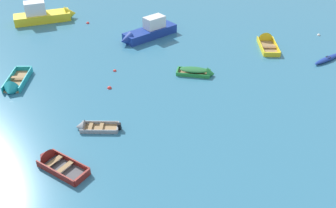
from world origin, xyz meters
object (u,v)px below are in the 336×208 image
(motor_launch_deep_blue_near_left, at_px, (147,32))
(rowboat_yellow_outer_right, at_px, (266,41))
(rowboat_grey_back_row_right, at_px, (89,127))
(rowboat_maroon_distant_center, at_px, (52,161))
(rowboat_turquoise_midfield_left, at_px, (14,86))
(kayak_deep_blue_far_right, at_px, (328,59))
(rowboat_green_far_left, at_px, (200,72))
(mooring_buoy_between_boats_left, at_px, (115,71))
(mooring_buoy_central, at_px, (109,88))
(mooring_buoy_trailing, at_px, (88,23))
(motor_launch_yellow_midfield_right, at_px, (46,14))
(mooring_buoy_near_foreground, at_px, (319,35))

(motor_launch_deep_blue_near_left, xyz_separation_m, rowboat_yellow_outer_right, (12.09, -1.55, -0.47))
(rowboat_grey_back_row_right, xyz_separation_m, rowboat_maroon_distant_center, (-1.73, -3.57, 0.06))
(rowboat_turquoise_midfield_left, height_order, rowboat_maroon_distant_center, rowboat_turquoise_midfield_left)
(motor_launch_deep_blue_near_left, bearing_deg, kayak_deep_blue_far_right, -17.75)
(rowboat_grey_back_row_right, relative_size, rowboat_green_far_left, 0.93)
(mooring_buoy_between_boats_left, distance_m, mooring_buoy_central, 2.95)
(rowboat_green_far_left, bearing_deg, rowboat_turquoise_midfield_left, -172.64)
(mooring_buoy_central, bearing_deg, rowboat_turquoise_midfield_left, 179.02)
(motor_launch_deep_blue_near_left, bearing_deg, mooring_buoy_trailing, 149.01)
(rowboat_green_far_left, distance_m, kayak_deep_blue_far_right, 12.42)
(motor_launch_yellow_midfield_right, relative_size, rowboat_grey_back_row_right, 2.22)
(rowboat_turquoise_midfield_left, distance_m, mooring_buoy_near_foreground, 30.61)
(rowboat_grey_back_row_right, distance_m, rowboat_maroon_distant_center, 3.96)
(motor_launch_yellow_midfield_right, distance_m, kayak_deep_blue_far_right, 30.46)
(rowboat_grey_back_row_right, height_order, kayak_deep_blue_far_right, rowboat_grey_back_row_right)
(rowboat_green_far_left, relative_size, kayak_deep_blue_far_right, 1.00)
(motor_launch_deep_blue_near_left, distance_m, rowboat_grey_back_row_right, 16.00)
(mooring_buoy_between_boats_left, bearing_deg, rowboat_green_far_left, -6.10)
(motor_launch_yellow_midfield_right, distance_m, rowboat_maroon_distant_center, 24.90)
(rowboat_maroon_distant_center, height_order, mooring_buoy_trailing, rowboat_maroon_distant_center)
(rowboat_maroon_distant_center, height_order, kayak_deep_blue_far_right, rowboat_maroon_distant_center)
(motor_launch_deep_blue_near_left, height_order, rowboat_green_far_left, motor_launch_deep_blue_near_left)
(motor_launch_yellow_midfield_right, height_order, kayak_deep_blue_far_right, motor_launch_yellow_midfield_right)
(rowboat_grey_back_row_right, bearing_deg, kayak_deep_blue_far_right, 26.07)
(rowboat_turquoise_midfield_left, height_order, rowboat_green_far_left, rowboat_turquoise_midfield_left)
(kayak_deep_blue_far_right, bearing_deg, rowboat_turquoise_midfield_left, -170.78)
(rowboat_turquoise_midfield_left, relative_size, kayak_deep_blue_far_right, 1.23)
(rowboat_grey_back_row_right, xyz_separation_m, mooring_buoy_central, (0.84, 5.49, -0.15))
(motor_launch_yellow_midfield_right, height_order, mooring_buoy_trailing, motor_launch_yellow_midfield_right)
(motor_launch_yellow_midfield_right, distance_m, rowboat_turquoise_midfield_left, 14.96)
(motor_launch_deep_blue_near_left, bearing_deg, rowboat_green_far_left, -58.65)
(motor_launch_deep_blue_near_left, relative_size, mooring_buoy_trailing, 17.44)
(rowboat_turquoise_midfield_left, xyz_separation_m, rowboat_yellow_outer_right, (22.79, 8.38, -0.03))
(rowboat_green_far_left, bearing_deg, rowboat_yellow_outer_right, 41.28)
(rowboat_yellow_outer_right, distance_m, mooring_buoy_between_boats_left, 15.80)
(mooring_buoy_between_boats_left, bearing_deg, motor_launch_yellow_midfield_right, 126.39)
(mooring_buoy_trailing, distance_m, mooring_buoy_near_foreground, 25.26)
(rowboat_grey_back_row_right, xyz_separation_m, mooring_buoy_between_boats_left, (1.00, 8.44, -0.15))
(rowboat_grey_back_row_right, xyz_separation_m, kayak_deep_blue_far_right, (20.69, 10.12, 0.02))
(rowboat_yellow_outer_right, height_order, mooring_buoy_near_foreground, rowboat_yellow_outer_right)
(mooring_buoy_near_foreground, bearing_deg, mooring_buoy_between_boats_left, -160.43)
(kayak_deep_blue_far_right, bearing_deg, rowboat_yellow_outer_right, 141.60)
(rowboat_green_far_left, xyz_separation_m, kayak_deep_blue_far_right, (12.17, 2.49, -0.09))
(rowboat_green_far_left, distance_m, mooring_buoy_trailing, 16.74)
(kayak_deep_blue_far_right, bearing_deg, motor_launch_deep_blue_near_left, 162.25)
(rowboat_yellow_outer_right, bearing_deg, rowboat_green_far_left, -138.72)
(rowboat_maroon_distant_center, xyz_separation_m, mooring_buoy_trailing, (-1.40, 23.22, -0.21))
(motor_launch_yellow_midfield_right, height_order, motor_launch_deep_blue_near_left, motor_launch_yellow_midfield_right)
(rowboat_green_far_left, bearing_deg, motor_launch_deep_blue_near_left, 121.35)
(rowboat_grey_back_row_right, bearing_deg, motor_launch_deep_blue_near_left, 76.66)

